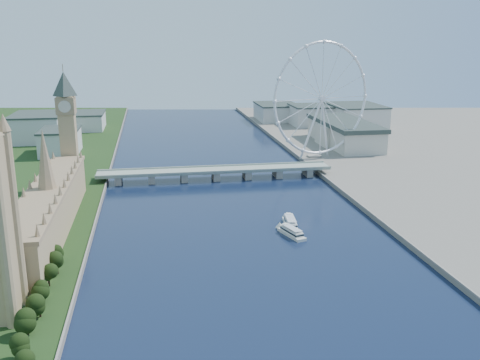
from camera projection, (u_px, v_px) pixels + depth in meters
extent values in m
cube|color=tan|center=(50.00, 212.00, 358.14)|extent=(24.00, 200.00, 28.00)
cone|color=#937A59|center=(45.00, 159.00, 348.87)|extent=(12.00, 12.00, 40.00)
cube|color=tan|center=(69.00, 143.00, 454.35)|extent=(13.00, 13.00, 80.00)
cube|color=#937A59|center=(66.00, 106.00, 446.11)|extent=(15.00, 15.00, 14.00)
pyramid|color=#2D3833|center=(63.00, 71.00, 438.90)|extent=(20.02, 20.02, 20.00)
cube|color=gray|center=(216.00, 170.00, 504.73)|extent=(220.00, 22.00, 2.00)
cube|color=gray|center=(119.00, 179.00, 491.52)|extent=(6.00, 20.00, 7.50)
cube|color=gray|center=(152.00, 178.00, 496.33)|extent=(6.00, 20.00, 7.50)
cube|color=gray|center=(184.00, 177.00, 501.14)|extent=(6.00, 20.00, 7.50)
cube|color=gray|center=(216.00, 175.00, 505.95)|extent=(6.00, 20.00, 7.50)
cube|color=gray|center=(247.00, 174.00, 510.76)|extent=(6.00, 20.00, 7.50)
cube|color=gray|center=(277.00, 173.00, 515.58)|extent=(6.00, 20.00, 7.50)
cube|color=gray|center=(307.00, 171.00, 520.39)|extent=(6.00, 20.00, 7.50)
torus|color=silver|center=(322.00, 99.00, 561.06)|extent=(113.60, 39.12, 118.60)
cylinder|color=silver|center=(322.00, 99.00, 561.06)|extent=(7.25, 6.61, 6.00)
cube|color=gray|center=(314.00, 156.00, 586.59)|extent=(14.00, 10.00, 2.00)
cube|color=beige|center=(60.00, 142.00, 601.01)|extent=(40.00, 60.00, 26.00)
cube|color=beige|center=(38.00, 128.00, 679.57)|extent=(60.00, 80.00, 32.00)
cube|color=beige|center=(86.00, 121.00, 765.11)|extent=(50.00, 70.00, 22.00)
cube|color=beige|center=(312.00, 116.00, 798.21)|extent=(60.00, 60.00, 28.00)
cube|color=beige|center=(355.00, 116.00, 788.52)|extent=(70.00, 90.00, 30.00)
cube|color=beige|center=(277.00, 112.00, 849.48)|extent=(60.00, 80.00, 24.00)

